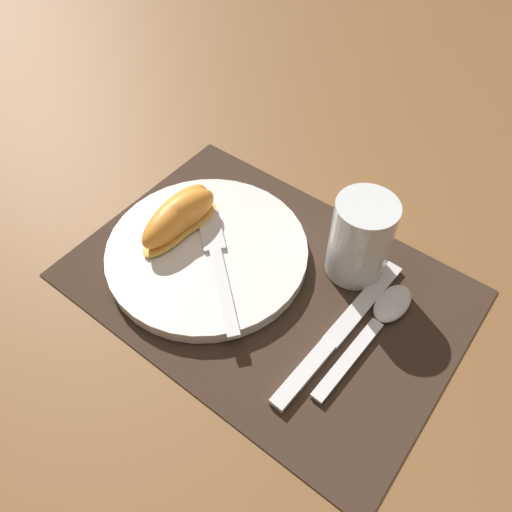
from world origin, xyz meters
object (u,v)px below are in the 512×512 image
object	(u,v)px
fork	(216,255)
citrus_wedge_1	(176,217)
citrus_wedge_0	(185,212)
plate	(207,252)
juice_glass	(359,242)
knife	(338,333)
spoon	(381,317)

from	to	relation	value
fork	citrus_wedge_1	size ratio (longest dim) A/B	1.30
fork	citrus_wedge_0	xyz separation A→B (m)	(-0.06, 0.02, 0.02)
plate	citrus_wedge_1	distance (m)	0.06
juice_glass	citrus_wedge_0	size ratio (longest dim) A/B	1.03
citrus_wedge_0	citrus_wedge_1	world-z (taller)	citrus_wedge_0
plate	citrus_wedge_1	size ratio (longest dim) A/B	1.97
plate	fork	xyz separation A→B (m)	(0.02, -0.00, 0.01)
citrus_wedge_0	knife	bearing A→B (deg)	-3.16
fork	citrus_wedge_0	size ratio (longest dim) A/B	1.59
spoon	plate	bearing A→B (deg)	-167.25
juice_glass	spoon	bearing A→B (deg)	-36.49
juice_glass	knife	world-z (taller)	juice_glass
juice_glass	citrus_wedge_1	xyz separation A→B (m)	(-0.20, -0.09, -0.01)
plate	citrus_wedge_0	xyz separation A→B (m)	(-0.05, 0.02, 0.03)
fork	knife	bearing A→B (deg)	2.40
plate	citrus_wedge_0	distance (m)	0.06
plate	juice_glass	bearing A→B (deg)	31.89
juice_glass	plate	bearing A→B (deg)	-148.11
knife	citrus_wedge_0	distance (m)	0.23
juice_glass	citrus_wedge_1	world-z (taller)	juice_glass
knife	spoon	xyz separation A→B (m)	(0.03, 0.04, 0.00)
juice_glass	knife	size ratio (longest dim) A/B	0.46
plate	knife	bearing A→B (deg)	0.97
fork	citrus_wedge_0	world-z (taller)	citrus_wedge_0
spoon	citrus_wedge_0	size ratio (longest dim) A/B	1.75
citrus_wedge_0	fork	bearing A→B (deg)	-16.73
juice_glass	citrus_wedge_0	xyz separation A→B (m)	(-0.20, -0.08, -0.01)
fork	plate	bearing A→B (deg)	168.27
knife	citrus_wedge_1	size ratio (longest dim) A/B	1.86
spoon	fork	xyz separation A→B (m)	(-0.19, -0.05, 0.01)
juice_glass	citrus_wedge_1	bearing A→B (deg)	-155.67
plate	citrus_wedge_1	world-z (taller)	citrus_wedge_1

